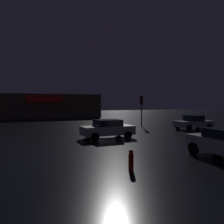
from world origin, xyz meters
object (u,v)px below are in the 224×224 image
(fire_hydrant, at_px, (131,160))
(car_far, at_px, (108,129))
(car_near, at_px, (194,122))
(store_building, at_px, (43,106))
(traffic_signal_main, at_px, (141,105))

(fire_hydrant, bearing_deg, car_far, 76.14)
(car_near, height_order, fire_hydrant, car_near)
(store_building, xyz_separation_m, traffic_signal_main, (9.31, -23.01, 0.40))
(store_building, bearing_deg, car_far, -85.70)
(car_near, xyz_separation_m, fire_hydrant, (-13.00, -11.50, -0.30))
(traffic_signal_main, distance_m, car_far, 10.37)
(store_building, distance_m, traffic_signal_main, 24.82)
(traffic_signal_main, height_order, car_far, traffic_signal_main)
(car_far, bearing_deg, traffic_signal_main, 46.53)
(traffic_signal_main, relative_size, car_far, 0.86)
(store_building, distance_m, car_far, 30.53)
(store_building, height_order, car_far, store_building)
(traffic_signal_main, height_order, car_near, traffic_signal_main)
(store_building, relative_size, car_far, 4.91)
(traffic_signal_main, xyz_separation_m, fire_hydrant, (-9.17, -16.11, -2.16))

